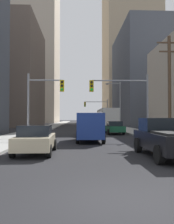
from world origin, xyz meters
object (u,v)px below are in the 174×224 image
city_bus (107,118)px  cargo_van_blue (89,126)px  traffic_signal_far_right (97,108)px  sedan_white (87,128)px  sedan_beige (36,139)px  pickup_truck_black (166,138)px  traffic_signal_near_right (122,94)px  traffic_signal_near_left (44,95)px  sedan_green (114,128)px

city_bus → cargo_van_blue: (-4.10, -21.51, -0.64)m
cargo_van_blue → city_bus: bearing=79.2°
city_bus → traffic_signal_far_right: bearing=93.9°
cargo_van_blue → sedan_white: (0.08, 6.38, -0.52)m
sedan_beige → sedan_white: (3.27, 12.79, 0.00)m
pickup_truck_black → traffic_signal_near_right: 11.06m
cargo_van_blue → traffic_signal_near_left: size_ratio=0.87×
city_bus → sedan_green: city_bus is taller
pickup_truck_black → sedan_white: 14.45m
pickup_truck_black → traffic_signal_near_right: (-0.16, 10.59, 3.19)m
pickup_truck_black → sedan_beige: size_ratio=1.28×
traffic_signal_far_right → traffic_signal_near_right: bearing=-90.3°
traffic_signal_near_right → traffic_signal_far_right: same height
sedan_beige → traffic_signal_near_left: (-0.88, 9.30, 3.25)m
pickup_truck_black → cargo_van_blue: (-3.34, 7.70, 0.35)m
pickup_truck_black → traffic_signal_near_left: size_ratio=0.90×
cargo_van_blue → sedan_beige: 7.18m
pickup_truck_black → traffic_signal_near_left: bearing=125.0°
city_bus → traffic_signal_near_left: bearing=-113.7°
cargo_van_blue → traffic_signal_far_right: 32.71m
city_bus → traffic_signal_far_right: 11.14m
traffic_signal_near_right → traffic_signal_far_right: (0.17, 29.53, -0.02)m
sedan_white → traffic_signal_near_left: 6.32m
traffic_signal_near_right → cargo_van_blue: bearing=-137.8°
city_bus → cargo_van_blue: bearing=-100.8°
pickup_truck_black → traffic_signal_far_right: 40.24m
sedan_white → traffic_signal_far_right: (3.28, 26.04, 3.34)m
city_bus → traffic_signal_far_right: traffic_signal_far_right is taller
city_bus → sedan_white: bearing=-104.9°
city_bus → sedan_beige: bearing=-104.6°
traffic_signal_near_right → traffic_signal_far_right: bearing=89.7°
city_bus → traffic_signal_near_right: traffic_signal_near_right is taller
cargo_van_blue → traffic_signal_near_left: 5.69m
traffic_signal_near_left → traffic_signal_far_right: (7.43, 29.53, 0.08)m
sedan_green → cargo_van_blue: bearing=-111.1°
traffic_signal_near_left → traffic_signal_far_right: 30.45m
sedan_white → traffic_signal_near_left: size_ratio=0.71×
sedan_white → sedan_green: (3.31, 2.40, 0.00)m
city_bus → pickup_truck_black: 29.24m
pickup_truck_black → sedan_beige: 6.67m
traffic_signal_near_left → sedan_beige: bearing=-84.6°
traffic_signal_near_right → traffic_signal_far_right: 29.53m
cargo_van_blue → sedan_green: bearing=68.9°
city_bus → pickup_truck_black: (-0.76, -29.21, -1.00)m
city_bus → sedan_beige: (-7.29, -27.92, -1.16)m
sedan_white → sedan_green: same height
cargo_van_blue → sedan_beige: size_ratio=1.23×
sedan_white → traffic_signal_near_right: (3.11, -3.49, 3.35)m
sedan_beige → pickup_truck_black: bearing=-11.2°
city_bus → sedan_white: city_bus is taller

